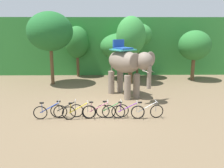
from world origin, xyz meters
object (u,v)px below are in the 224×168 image
at_px(tree_center_left, 131,37).
at_px(elephant, 127,64).
at_px(tree_left, 195,46).
at_px(bike_green, 112,110).
at_px(bike_yellow, 79,112).
at_px(bike_purple, 128,111).
at_px(tree_far_right, 120,46).
at_px(tree_right, 138,35).
at_px(bike_pink, 99,111).
at_px(bike_blue, 50,112).
at_px(bike_black, 67,110).
at_px(tree_far_left, 50,32).
at_px(bike_white, 147,111).
at_px(tree_center_right, 77,42).

height_order(tree_center_left, elephant, tree_center_left).
relative_size(tree_left, bike_green, 2.52).
distance_m(bike_yellow, bike_purple, 2.51).
height_order(tree_far_right, elephant, tree_far_right).
relative_size(tree_center_left, bike_green, 3.18).
bearing_deg(bike_yellow, tree_left, 45.73).
xyz_separation_m(tree_far_right, bike_purple, (-0.06, -9.71, -2.53)).
relative_size(tree_right, tree_left, 1.14).
bearing_deg(bike_pink, bike_blue, -179.07).
distance_m(tree_right, bike_black, 11.51).
xyz_separation_m(bike_black, bike_purple, (3.17, -0.23, 0.00)).
xyz_separation_m(elephant, bike_yellow, (-2.75, -4.10, -1.82)).
xyz_separation_m(tree_far_right, bike_blue, (-4.04, -9.68, -2.53)).
distance_m(elephant, bike_blue, 6.10).
height_order(tree_right, tree_left, tree_right).
bearing_deg(bike_yellow, elephant, 56.21).
bearing_deg(tree_right, elephant, -103.30).
distance_m(tree_far_left, bike_pink, 9.51).
relative_size(bike_yellow, bike_white, 1.00).
bearing_deg(bike_pink, bike_black, 174.52).
xyz_separation_m(tree_right, bike_black, (-4.83, -9.85, -3.49)).
xyz_separation_m(bike_black, bike_green, (2.38, -0.05, 0.00)).
xyz_separation_m(tree_center_left, tree_left, (5.60, 1.27, -0.81)).
height_order(tree_far_left, tree_center_right, tree_far_left).
bearing_deg(elephant, bike_purple, -93.28).
distance_m(tree_left, bike_yellow, 13.07).
bearing_deg(tree_far_left, tree_right, 17.95).
distance_m(bike_black, bike_green, 2.38).
height_order(elephant, bike_blue, elephant).
distance_m(elephant, bike_yellow, 5.26).
bearing_deg(bike_pink, tree_right, 72.59).
height_order(bike_blue, bike_purple, same).
bearing_deg(tree_center_left, bike_yellow, -112.88).
distance_m(tree_far_left, bike_white, 10.84).
bearing_deg(bike_purple, tree_far_right, 89.65).
bearing_deg(elephant, bike_black, -131.67).
distance_m(tree_far_right, tree_left, 6.39).
bearing_deg(tree_center_right, tree_far_left, -118.61).
bearing_deg(bike_blue, tree_center_right, 89.33).
bearing_deg(bike_purple, bike_green, 166.81).
xyz_separation_m(bike_yellow, bike_pink, (1.03, 0.12, 0.00)).
distance_m(tree_right, elephant, 6.42).
height_order(bike_black, bike_white, same).
bearing_deg(bike_black, bike_blue, -165.97).
bearing_deg(tree_far_left, bike_purple, -54.36).
xyz_separation_m(tree_left, bike_white, (-5.43, -9.10, -2.64)).
height_order(tree_far_left, bike_purple, tree_far_left).
height_order(tree_center_right, bike_black, tree_center_right).
bearing_deg(bike_blue, tree_far_right, 67.35).
bearing_deg(bike_blue, elephant, 43.70).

